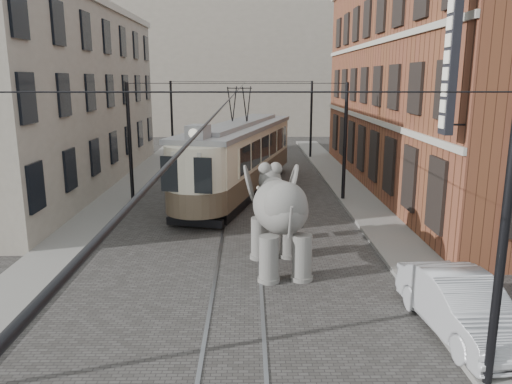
{
  "coord_description": "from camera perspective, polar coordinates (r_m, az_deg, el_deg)",
  "views": [
    {
      "loc": [
        0.37,
        -18.98,
        6.19
      ],
      "look_at": [
        0.62,
        -1.06,
        2.1
      ],
      "focal_mm": 35.06,
      "sensor_mm": 36.0,
      "label": 1
    }
  ],
  "objects": [
    {
      "name": "distant_block",
      "position": [
        58.99,
        -1.19,
        13.63
      ],
      "size": [
        28.0,
        10.0,
        14.0
      ],
      "primitive_type": "cube",
      "color": "gray",
      "rests_on": "ground"
    },
    {
      "name": "tram_rails",
      "position": [
        19.96,
        -1.83,
        -5.18
      ],
      "size": [
        1.54,
        80.0,
        0.02
      ],
      "primitive_type": null,
      "color": "slate",
      "rests_on": "ground"
    },
    {
      "name": "catenary",
      "position": [
        24.2,
        -2.15,
        5.27
      ],
      "size": [
        11.0,
        30.2,
        6.0
      ],
      "primitive_type": null,
      "color": "black",
      "rests_on": "ground"
    },
    {
      "name": "tram",
      "position": [
        27.26,
        -1.86,
        5.84
      ],
      "size": [
        6.53,
        14.73,
        5.73
      ],
      "primitive_type": null,
      "rotation": [
        0.0,
        0.0,
        -0.26
      ],
      "color": "beige",
      "rests_on": "ground"
    },
    {
      "name": "parked_car",
      "position": [
        13.54,
        22.43,
        -11.89
      ],
      "size": [
        2.05,
        4.65,
        1.49
      ],
      "primitive_type": "imported",
      "rotation": [
        0.0,
        0.0,
        0.11
      ],
      "color": "#A3A4A7",
      "rests_on": "ground"
    },
    {
      "name": "ground",
      "position": [
        19.96,
        -1.83,
        -5.21
      ],
      "size": [
        120.0,
        120.0,
        0.0
      ],
      "primitive_type": "plane",
      "color": "#3F3C3A"
    },
    {
      "name": "elephant",
      "position": [
        16.34,
        2.76,
        -3.33
      ],
      "size": [
        3.55,
        5.66,
        3.28
      ],
      "primitive_type": null,
      "rotation": [
        0.0,
        0.0,
        0.12
      ],
      "color": "#605E59",
      "rests_on": "ground"
    },
    {
      "name": "sidewalk_left",
      "position": [
        21.09,
        -19.85,
        -4.79
      ],
      "size": [
        2.0,
        60.0,
        0.15
      ],
      "primitive_type": "cube",
      "color": "slate",
      "rests_on": "ground"
    },
    {
      "name": "sidewalk_right",
      "position": [
        20.72,
        15.06,
        -4.77
      ],
      "size": [
        2.0,
        60.0,
        0.15
      ],
      "primitive_type": "cube",
      "color": "slate",
      "rests_on": "ground"
    },
    {
      "name": "brick_building",
      "position": [
        29.93,
        20.45,
        11.7
      ],
      "size": [
        8.0,
        26.0,
        12.0
      ],
      "primitive_type": "cube",
      "color": "brown",
      "rests_on": "ground"
    },
    {
      "name": "stucco_building",
      "position": [
        31.15,
        -22.55,
        9.7
      ],
      "size": [
        7.0,
        24.0,
        10.0
      ],
      "primitive_type": "cube",
      "color": "gray",
      "rests_on": "ground"
    }
  ]
}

